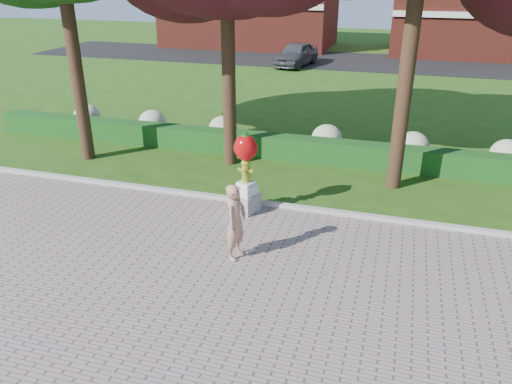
% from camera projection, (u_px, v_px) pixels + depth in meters
% --- Properties ---
extents(ground, '(100.00, 100.00, 0.00)m').
position_uv_depth(ground, '(226.00, 260.00, 11.56)').
color(ground, '#244D13').
rests_on(ground, ground).
extents(curb, '(40.00, 0.18, 0.15)m').
position_uv_depth(curb, '(262.00, 203.00, 14.15)').
color(curb, '#ADADA5').
rests_on(curb, ground).
extents(lawn_hedge, '(24.00, 0.70, 0.80)m').
position_uv_depth(lawn_hedge, '(294.00, 148.00, 17.51)').
color(lawn_hedge, '#124116').
rests_on(lawn_hedge, ground).
extents(hydrangea_row, '(20.10, 1.10, 0.99)m').
position_uv_depth(hydrangea_row, '(315.00, 137.00, 18.17)').
color(hydrangea_row, '#B0B98D').
rests_on(hydrangea_row, ground).
extents(street, '(50.00, 8.00, 0.02)m').
position_uv_depth(street, '(358.00, 61.00, 36.01)').
color(street, black).
rests_on(street, ground).
extents(building_left, '(14.00, 8.00, 7.00)m').
position_uv_depth(building_left, '(250.00, 2.00, 42.44)').
color(building_left, maroon).
rests_on(building_left, ground).
extents(building_right, '(12.00, 8.00, 6.40)m').
position_uv_depth(building_right, '(476.00, 11.00, 37.84)').
color(building_right, maroon).
rests_on(building_right, ground).
extents(hydrant_sculpture, '(0.79, 0.79, 2.25)m').
position_uv_depth(hydrant_sculpture, '(246.00, 171.00, 13.32)').
color(hydrant_sculpture, gray).
rests_on(hydrant_sculpture, walkway).
extents(woman, '(0.53, 0.72, 1.82)m').
position_uv_depth(woman, '(236.00, 222.00, 11.24)').
color(woman, tan).
rests_on(woman, walkway).
extents(parked_car, '(2.66, 4.85, 1.56)m').
position_uv_depth(parked_car, '(296.00, 54.00, 34.10)').
color(parked_car, '#46484F').
rests_on(parked_car, street).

